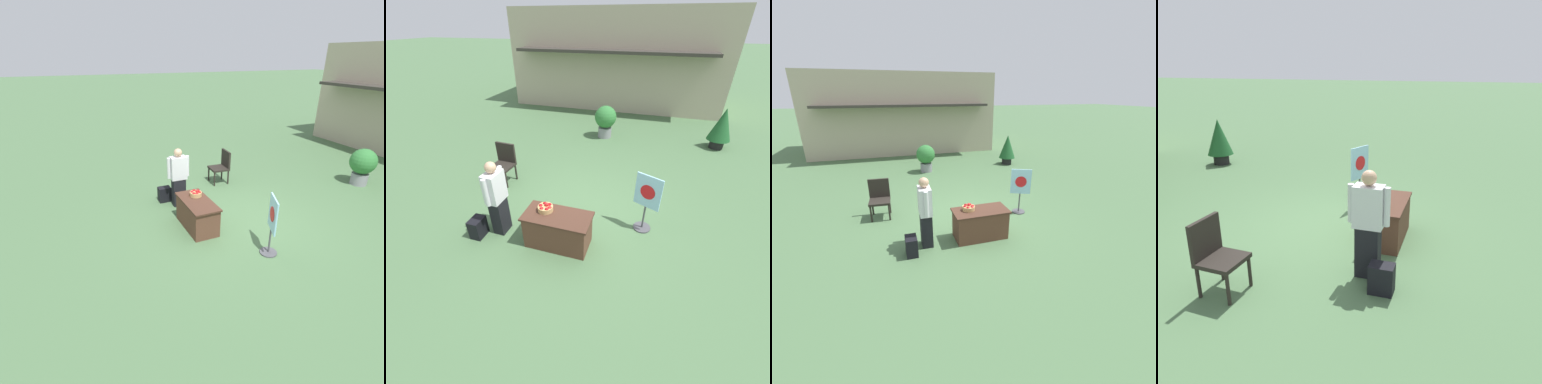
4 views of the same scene
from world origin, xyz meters
TOP-DOWN VIEW (x-y plane):
  - ground_plane at (0.00, 0.00)m, footprint 120.00×120.00m
  - display_table at (-0.12, -1.14)m, footprint 1.28×0.64m
  - apple_basket at (-0.38, -1.06)m, footprint 0.29×0.29m
  - person_visitor at (-1.39, -1.12)m, footprint 0.27×0.61m
  - backpack at (-1.76, -1.41)m, footprint 0.24×0.34m
  - poster_board at (1.42, -0.20)m, footprint 0.52×0.36m
  - patio_chair at (-2.37, 0.73)m, footprint 0.58×0.58m
  - potted_plant_far_right at (3.47, 4.82)m, footprint 0.76×0.76m

SIDE VIEW (x-z plane):
  - ground_plane at x=0.00m, z-range 0.00..0.00m
  - backpack at x=-1.76m, z-range 0.00..0.42m
  - display_table at x=-0.12m, z-range 0.00..0.70m
  - patio_chair at x=-2.37m, z-range 0.06..1.10m
  - poster_board at x=1.42m, z-range 0.05..1.33m
  - apple_basket at x=-0.38m, z-range 0.69..0.85m
  - potted_plant_far_right at x=3.47m, z-range 0.09..1.46m
  - person_visitor at x=-1.39m, z-range 0.01..1.62m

